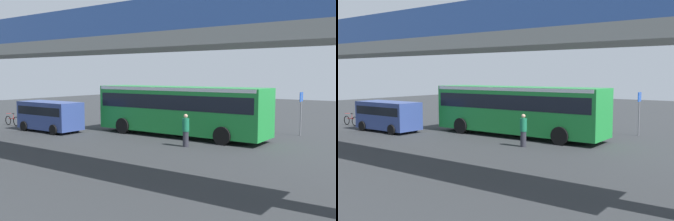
{
  "view_description": "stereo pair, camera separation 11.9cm",
  "coord_description": "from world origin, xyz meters",
  "views": [
    {
      "loc": [
        -14.85,
        20.88,
        3.91
      ],
      "look_at": [
        -0.63,
        0.68,
        1.6
      ],
      "focal_mm": 41.04,
      "sensor_mm": 36.0,
      "label": 1
    },
    {
      "loc": [
        -14.95,
        20.81,
        3.91
      ],
      "look_at": [
        -0.63,
        0.68,
        1.6
      ],
      "focal_mm": 41.04,
      "sensor_mm": 36.0,
      "label": 2
    }
  ],
  "objects": [
    {
      "name": "ground",
      "position": [
        0.0,
        0.0,
        0.0
      ],
      "size": [
        80.0,
        80.0,
        0.0
      ],
      "primitive_type": "plane",
      "color": "#2D3033"
    },
    {
      "name": "city_bus",
      "position": [
        -1.48,
        0.62,
        1.88
      ],
      "size": [
        11.54,
        2.85,
        3.15
      ],
      "color": "#1E8C38",
      "rests_on": "ground"
    },
    {
      "name": "parked_van",
      "position": [
        7.03,
        4.0,
        1.18
      ],
      "size": [
        4.8,
        2.17,
        2.05
      ],
      "color": "#33478C",
      "rests_on": "ground"
    },
    {
      "name": "bicycle_green",
      "position": [
        12.17,
        2.38,
        0.37
      ],
      "size": [
        1.77,
        0.44,
        0.96
      ],
      "color": "black",
      "rests_on": "ground"
    },
    {
      "name": "bicycle_red",
      "position": [
        11.89,
        3.8,
        0.37
      ],
      "size": [
        1.77,
        0.44,
        0.96
      ],
      "color": "black",
      "rests_on": "ground"
    },
    {
      "name": "pedestrian",
      "position": [
        -3.76,
        3.46,
        0.89
      ],
      "size": [
        0.38,
        0.38,
        1.79
      ],
      "color": "#2D2D38",
      "rests_on": "ground"
    },
    {
      "name": "traffic_sign",
      "position": [
        -7.75,
        -4.0,
        1.89
      ],
      "size": [
        0.08,
        0.6,
        2.8
      ],
      "color": "slate",
      "rests_on": "ground"
    },
    {
      "name": "lane_dash_leftmost",
      "position": [
        -4.0,
        -3.28,
        0.0
      ],
      "size": [
        2.0,
        0.2,
        0.01
      ],
      "primitive_type": "cube",
      "color": "silver",
      "rests_on": "ground"
    },
    {
      "name": "lane_dash_left",
      "position": [
        0.0,
        -3.28,
        0.0
      ],
      "size": [
        2.0,
        0.2,
        0.01
      ],
      "primitive_type": "cube",
      "color": "silver",
      "rests_on": "ground"
    },
    {
      "name": "lane_dash_centre",
      "position": [
        4.0,
        -3.28,
        0.0
      ],
      "size": [
        2.0,
        0.2,
        0.01
      ],
      "primitive_type": "cube",
      "color": "silver",
      "rests_on": "ground"
    },
    {
      "name": "pedestrian_overpass",
      "position": [
        0.0,
        9.54,
        4.74
      ],
      "size": [
        30.25,
        2.6,
        6.41
      ],
      "color": "gray",
      "rests_on": "ground"
    }
  ]
}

